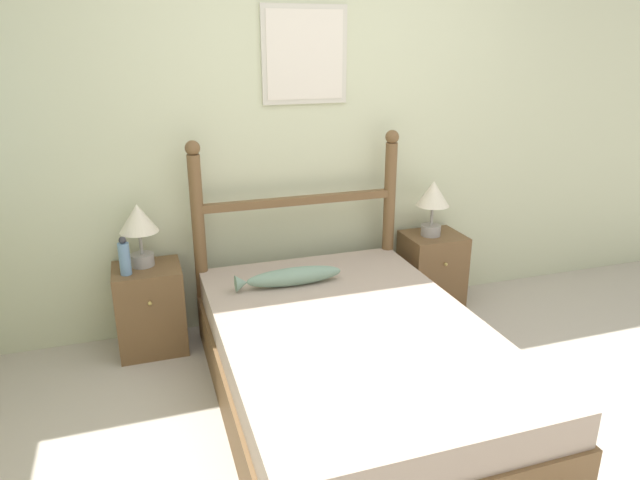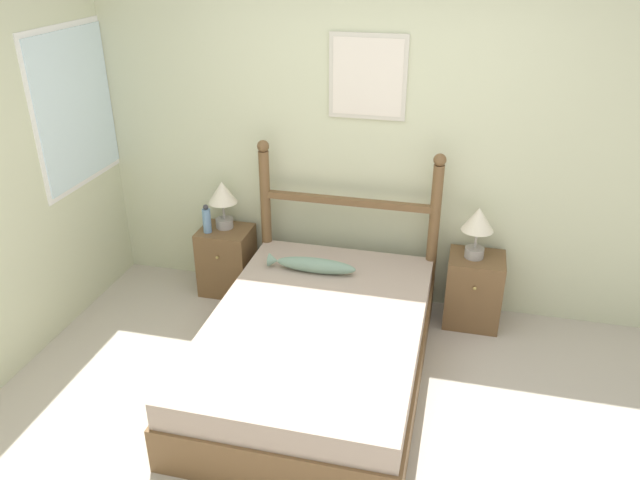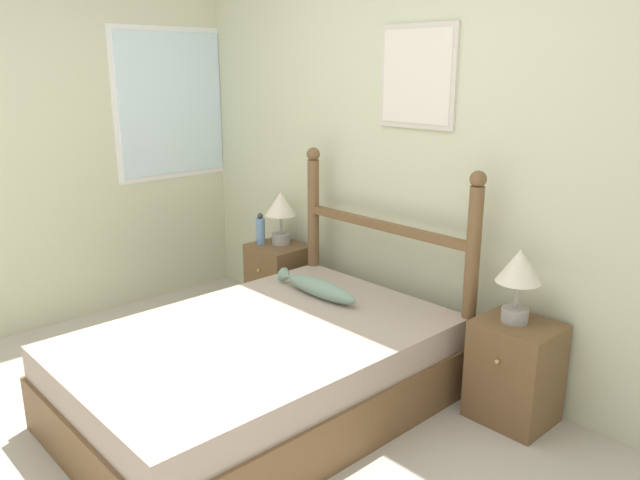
# 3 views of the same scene
# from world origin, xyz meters

# --- Properties ---
(ground_plane) EXTENTS (16.00, 16.00, 0.00)m
(ground_plane) POSITION_xyz_m (0.00, 0.00, 0.00)
(ground_plane) COLOR #B7AD9E
(wall_back) EXTENTS (6.40, 0.08, 2.55)m
(wall_back) POSITION_xyz_m (-0.00, 1.73, 1.28)
(wall_back) COLOR beige
(wall_back) RESTS_ON ground_plane
(wall_left) EXTENTS (0.08, 6.40, 2.55)m
(wall_left) POSITION_xyz_m (-2.13, 0.03, 1.28)
(wall_left) COLOR beige
(wall_left) RESTS_ON ground_plane
(bed) EXTENTS (1.36, 2.02, 0.46)m
(bed) POSITION_xyz_m (-0.14, 0.57, 0.23)
(bed) COLOR brown
(bed) RESTS_ON ground_plane
(headboard) EXTENTS (1.37, 0.09, 1.29)m
(headboard) POSITION_xyz_m (-0.14, 1.54, 0.70)
(headboard) COLOR brown
(headboard) RESTS_ON ground_plane
(nightstand_left) EXTENTS (0.40, 0.37, 0.55)m
(nightstand_left) POSITION_xyz_m (-1.12, 1.50, 0.27)
(nightstand_left) COLOR brown
(nightstand_left) RESTS_ON ground_plane
(nightstand_right) EXTENTS (0.40, 0.37, 0.55)m
(nightstand_right) POSITION_xyz_m (0.83, 1.50, 0.27)
(nightstand_right) COLOR brown
(nightstand_right) RESTS_ON ground_plane
(table_lamp_left) EXTENTS (0.23, 0.23, 0.39)m
(table_lamp_left) POSITION_xyz_m (-1.13, 1.54, 0.81)
(table_lamp_left) COLOR gray
(table_lamp_left) RESTS_ON nightstand_left
(table_lamp_right) EXTENTS (0.23, 0.23, 0.39)m
(table_lamp_right) POSITION_xyz_m (0.80, 1.49, 0.81)
(table_lamp_right) COLOR gray
(table_lamp_right) RESTS_ON nightstand_right
(bottle) EXTENTS (0.06, 0.06, 0.23)m
(bottle) POSITION_xyz_m (-1.23, 1.42, 0.65)
(bottle) COLOR #668CB2
(bottle) RESTS_ON nightstand_left
(fish_pillow) EXTENTS (0.64, 0.12, 0.11)m
(fish_pillow) POSITION_xyz_m (-0.31, 1.15, 0.52)
(fish_pillow) COLOR gray
(fish_pillow) RESTS_ON bed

